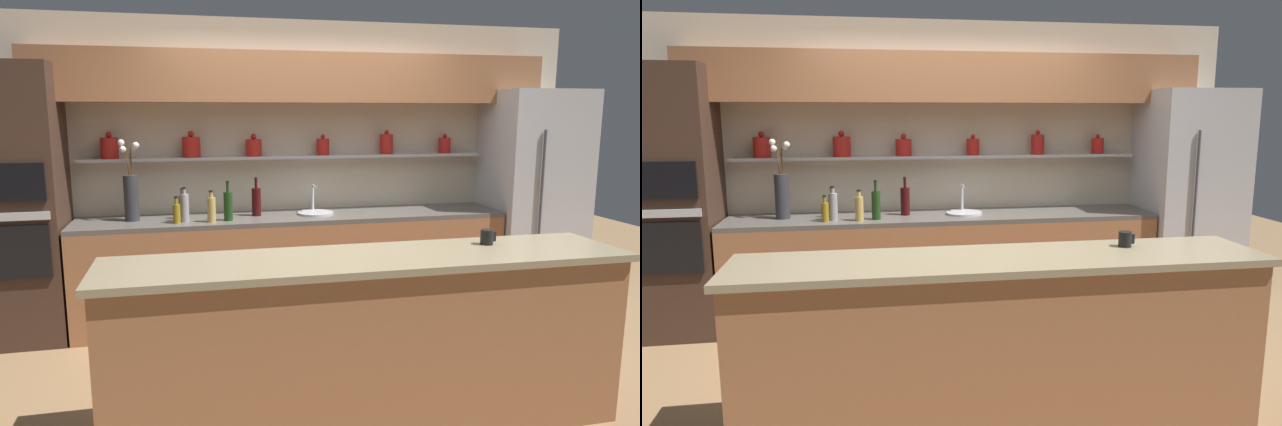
% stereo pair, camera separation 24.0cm
% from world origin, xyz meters
% --- Properties ---
extents(ground_plane, '(12.00, 12.00, 0.00)m').
position_xyz_m(ground_plane, '(0.00, 0.00, 0.00)').
color(ground_plane, olive).
extents(back_wall_unit, '(5.20, 0.44, 2.60)m').
position_xyz_m(back_wall_unit, '(-0.00, 1.53, 1.55)').
color(back_wall_unit, beige).
rests_on(back_wall_unit, ground_plane).
extents(back_counter_unit, '(3.67, 0.62, 0.92)m').
position_xyz_m(back_counter_unit, '(-0.08, 1.24, 0.46)').
color(back_counter_unit, '#99603D').
rests_on(back_counter_unit, ground_plane).
extents(island_counter, '(2.94, 0.61, 1.02)m').
position_xyz_m(island_counter, '(0.00, -0.64, 0.51)').
color(island_counter, '#99603D').
rests_on(island_counter, ground_plane).
extents(refrigerator, '(0.83, 0.73, 2.00)m').
position_xyz_m(refrigerator, '(2.19, 1.20, 1.00)').
color(refrigerator, '#B7B7BC').
rests_on(refrigerator, ground_plane).
extents(oven_tower, '(0.66, 0.64, 2.17)m').
position_xyz_m(oven_tower, '(-2.27, 1.24, 1.08)').
color(oven_tower, '#3D281E').
rests_on(oven_tower, ground_plane).
extents(flower_vase, '(0.16, 0.13, 0.67)m').
position_xyz_m(flower_vase, '(-1.43, 1.28, 1.16)').
color(flower_vase, '#2D2D33').
rests_on(flower_vase, back_counter_unit).
extents(sink_fixture, '(0.31, 0.31, 0.25)m').
position_xyz_m(sink_fixture, '(0.10, 1.25, 0.94)').
color(sink_fixture, '#B7B7BC').
rests_on(sink_fixture, back_counter_unit).
extents(bottle_wine_0, '(0.07, 0.07, 0.33)m').
position_xyz_m(bottle_wine_0, '(-0.66, 1.12, 1.04)').
color(bottle_wine_0, '#193814').
rests_on(bottle_wine_0, back_counter_unit).
extents(bottle_wine_1, '(0.08, 0.08, 0.33)m').
position_xyz_m(bottle_wine_1, '(-0.41, 1.29, 1.04)').
color(bottle_wine_1, '#380C0C').
rests_on(bottle_wine_1, back_counter_unit).
extents(bottle_spirit_2, '(0.07, 0.07, 0.26)m').
position_xyz_m(bottle_spirit_2, '(-0.80, 1.08, 1.03)').
color(bottle_spirit_2, tan).
rests_on(bottle_spirit_2, back_counter_unit).
extents(bottle_oil_3, '(0.06, 0.06, 0.22)m').
position_xyz_m(bottle_oil_3, '(-1.07, 1.09, 1.01)').
color(bottle_oil_3, olive).
rests_on(bottle_oil_3, back_counter_unit).
extents(bottle_oil_4, '(0.06, 0.06, 0.26)m').
position_xyz_m(bottle_oil_4, '(-1.03, 1.28, 1.02)').
color(bottle_oil_4, brown).
rests_on(bottle_oil_4, back_counter_unit).
extents(bottle_spirit_5, '(0.07, 0.07, 0.28)m').
position_xyz_m(bottle_spirit_5, '(-1.01, 1.14, 1.04)').
color(bottle_spirit_5, gray).
rests_on(bottle_spirit_5, back_counter_unit).
extents(coffee_mug, '(0.10, 0.08, 0.09)m').
position_xyz_m(coffee_mug, '(0.76, -0.53, 1.06)').
color(coffee_mug, black).
rests_on(coffee_mug, island_counter).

